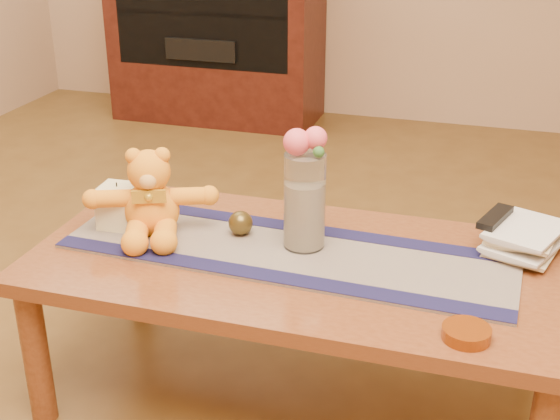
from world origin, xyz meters
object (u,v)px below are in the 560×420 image
(teddy_bear, at_px, (151,193))
(pillar_candle, at_px, (119,206))
(book_bottom, at_px, (493,241))
(tv_remote, at_px, (495,217))
(glass_vase, at_px, (305,201))
(bronze_ball, at_px, (241,223))
(amber_dish, at_px, (466,333))

(teddy_bear, height_order, pillar_candle, teddy_bear)
(book_bottom, relative_size, tv_remote, 1.39)
(glass_vase, xyz_separation_m, bronze_ball, (-0.19, 0.02, -0.10))
(pillar_candle, bearing_deg, book_bottom, 11.25)
(glass_vase, distance_m, tv_remote, 0.51)
(glass_vase, height_order, amber_dish, glass_vase)
(bronze_ball, bearing_deg, amber_dish, -27.38)
(teddy_bear, height_order, book_bottom, teddy_bear)
(pillar_candle, xyz_separation_m, bronze_ball, (0.35, 0.05, -0.03))
(pillar_candle, height_order, book_bottom, pillar_candle)
(pillar_candle, distance_m, glass_vase, 0.54)
(book_bottom, height_order, amber_dish, amber_dish)
(pillar_candle, bearing_deg, glass_vase, 3.13)
(glass_vase, xyz_separation_m, tv_remote, (0.48, 0.16, -0.05))
(glass_vase, xyz_separation_m, amber_dish, (0.45, -0.31, -0.12))
(teddy_bear, xyz_separation_m, glass_vase, (0.43, 0.04, 0.01))
(bronze_ball, xyz_separation_m, amber_dish, (0.64, -0.33, -0.03))
(teddy_bear, height_order, amber_dish, teddy_bear)
(book_bottom, bearing_deg, teddy_bear, -151.82)
(bronze_ball, height_order, book_bottom, bronze_ball)
(glass_vase, distance_m, book_bottom, 0.53)
(bronze_ball, bearing_deg, book_bottom, 13.21)
(pillar_candle, bearing_deg, amber_dish, -16.14)
(bronze_ball, height_order, amber_dish, bronze_ball)
(bronze_ball, distance_m, amber_dish, 0.72)
(glass_vase, height_order, tv_remote, glass_vase)
(teddy_bear, xyz_separation_m, tv_remote, (0.91, 0.20, -0.04))
(amber_dish, bearing_deg, book_bottom, 85.89)
(glass_vase, relative_size, tv_remote, 1.62)
(pillar_candle, height_order, amber_dish, pillar_candle)
(amber_dish, bearing_deg, pillar_candle, 163.86)
(bronze_ball, bearing_deg, tv_remote, 12.50)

